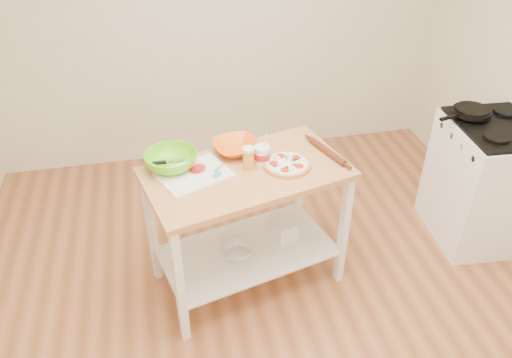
{
  "coord_description": "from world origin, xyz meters",
  "views": [
    {
      "loc": [
        -0.55,
        -1.92,
        2.56
      ],
      "look_at": [
        -0.04,
        0.46,
        0.87
      ],
      "focal_mm": 35.0,
      "sensor_mm": 36.0,
      "label": 1
    }
  ],
  "objects_px": {
    "pizza": "(287,164)",
    "cutting_board": "(193,174)",
    "orange_bowl": "(236,147)",
    "green_bowl": "(171,161)",
    "shelf_bin": "(285,230)",
    "skillet": "(471,112)",
    "yogurt_tub": "(262,155)",
    "prep_island": "(247,204)",
    "beer_pint": "(248,158)",
    "spatula": "(218,171)",
    "rolling_pin": "(327,151)",
    "knife": "(166,162)",
    "gas_stove": "(483,182)",
    "shelf_glass_bowl": "(238,251)"
  },
  "relations": [
    {
      "from": "orange_bowl",
      "to": "shelf_bin",
      "type": "distance_m",
      "value": 0.7
    },
    {
      "from": "cutting_board",
      "to": "beer_pint",
      "type": "bearing_deg",
      "value": -22.98
    },
    {
      "from": "gas_stove",
      "to": "knife",
      "type": "height_order",
      "value": "gas_stove"
    },
    {
      "from": "beer_pint",
      "to": "skillet",
      "type": "bearing_deg",
      "value": 9.14
    },
    {
      "from": "knife",
      "to": "yogurt_tub",
      "type": "xyz_separation_m",
      "value": [
        0.58,
        -0.11,
        0.04
      ]
    },
    {
      "from": "skillet",
      "to": "orange_bowl",
      "type": "relative_size",
      "value": 1.45
    },
    {
      "from": "gas_stove",
      "to": "pizza",
      "type": "height_order",
      "value": "gas_stove"
    },
    {
      "from": "cutting_board",
      "to": "shelf_bin",
      "type": "relative_size",
      "value": 3.67
    },
    {
      "from": "gas_stove",
      "to": "cutting_board",
      "type": "distance_m",
      "value": 2.14
    },
    {
      "from": "rolling_pin",
      "to": "knife",
      "type": "bearing_deg",
      "value": 174.6
    },
    {
      "from": "spatula",
      "to": "shelf_glass_bowl",
      "type": "relative_size",
      "value": 0.75
    },
    {
      "from": "cutting_board",
      "to": "green_bowl",
      "type": "height_order",
      "value": "green_bowl"
    },
    {
      "from": "rolling_pin",
      "to": "spatula",
      "type": "bearing_deg",
      "value": -174.48
    },
    {
      "from": "skillet",
      "to": "knife",
      "type": "xyz_separation_m",
      "value": [
        -2.11,
        -0.11,
        -0.06
      ]
    },
    {
      "from": "pizza",
      "to": "cutting_board",
      "type": "distance_m",
      "value": 0.57
    },
    {
      "from": "prep_island",
      "to": "pizza",
      "type": "relative_size",
      "value": 4.64
    },
    {
      "from": "pizza",
      "to": "yogurt_tub",
      "type": "distance_m",
      "value": 0.16
    },
    {
      "from": "prep_island",
      "to": "knife",
      "type": "relative_size",
      "value": 4.91
    },
    {
      "from": "knife",
      "to": "green_bowl",
      "type": "distance_m",
      "value": 0.06
    },
    {
      "from": "spatula",
      "to": "shelf_bin",
      "type": "distance_m",
      "value": 0.74
    },
    {
      "from": "pizza",
      "to": "shelf_bin",
      "type": "xyz_separation_m",
      "value": [
        0.03,
        0.07,
        -0.59
      ]
    },
    {
      "from": "knife",
      "to": "orange_bowl",
      "type": "distance_m",
      "value": 0.45
    },
    {
      "from": "gas_stove",
      "to": "pizza",
      "type": "xyz_separation_m",
      "value": [
        -1.53,
        -0.13,
        0.44
      ]
    },
    {
      "from": "green_bowl",
      "to": "beer_pint",
      "type": "xyz_separation_m",
      "value": [
        0.45,
        -0.11,
        0.02
      ]
    },
    {
      "from": "prep_island",
      "to": "cutting_board",
      "type": "bearing_deg",
      "value": 176.49
    },
    {
      "from": "skillet",
      "to": "prep_island",
      "type": "bearing_deg",
      "value": 176.57
    },
    {
      "from": "orange_bowl",
      "to": "green_bowl",
      "type": "relative_size",
      "value": 0.89
    },
    {
      "from": "prep_island",
      "to": "yogurt_tub",
      "type": "relative_size",
      "value": 6.34
    },
    {
      "from": "beer_pint",
      "to": "shelf_bin",
      "type": "xyz_separation_m",
      "value": [
        0.26,
        0.04,
        -0.65
      ]
    },
    {
      "from": "pizza",
      "to": "rolling_pin",
      "type": "distance_m",
      "value": 0.3
    },
    {
      "from": "orange_bowl",
      "to": "beer_pint",
      "type": "distance_m",
      "value": 0.21
    },
    {
      "from": "knife",
      "to": "rolling_pin",
      "type": "distance_m",
      "value": 1.01
    },
    {
      "from": "skillet",
      "to": "shelf_glass_bowl",
      "type": "relative_size",
      "value": 2.08
    },
    {
      "from": "green_bowl",
      "to": "shelf_bin",
      "type": "distance_m",
      "value": 0.95
    },
    {
      "from": "yogurt_tub",
      "to": "shelf_bin",
      "type": "relative_size",
      "value": 1.59
    },
    {
      "from": "cutting_board",
      "to": "shelf_bin",
      "type": "height_order",
      "value": "cutting_board"
    },
    {
      "from": "orange_bowl",
      "to": "shelf_bin",
      "type": "xyz_separation_m",
      "value": [
        0.3,
        -0.16,
        -0.61
      ]
    },
    {
      "from": "prep_island",
      "to": "green_bowl",
      "type": "xyz_separation_m",
      "value": [
        -0.44,
        0.13,
        0.3
      ]
    },
    {
      "from": "skillet",
      "to": "beer_pint",
      "type": "relative_size",
      "value": 2.85
    },
    {
      "from": "green_bowl",
      "to": "spatula",
      "type": "bearing_deg",
      "value": -24.22
    },
    {
      "from": "prep_island",
      "to": "cutting_board",
      "type": "relative_size",
      "value": 2.74
    },
    {
      "from": "shelf_bin",
      "to": "skillet",
      "type": "bearing_deg",
      "value": 9.05
    },
    {
      "from": "orange_bowl",
      "to": "shelf_glass_bowl",
      "type": "bearing_deg",
      "value": -100.91
    },
    {
      "from": "spatula",
      "to": "gas_stove",
      "type": "bearing_deg",
      "value": -48.42
    },
    {
      "from": "gas_stove",
      "to": "yogurt_tub",
      "type": "xyz_separation_m",
      "value": [
        -1.67,
        -0.06,
        0.49
      ]
    },
    {
      "from": "pizza",
      "to": "green_bowl",
      "type": "distance_m",
      "value": 0.7
    },
    {
      "from": "beer_pint",
      "to": "cutting_board",
      "type": "bearing_deg",
      "value": -179.77
    },
    {
      "from": "cutting_board",
      "to": "skillet",
      "type": "bearing_deg",
      "value": -15.57
    },
    {
      "from": "gas_stove",
      "to": "orange_bowl",
      "type": "height_order",
      "value": "gas_stove"
    },
    {
      "from": "spatula",
      "to": "green_bowl",
      "type": "relative_size",
      "value": 0.47
    }
  ]
}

